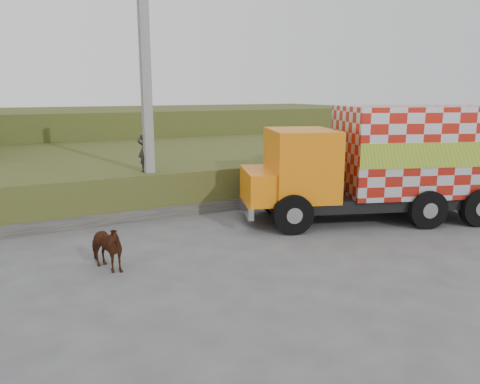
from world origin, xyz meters
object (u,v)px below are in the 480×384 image
pedestrian (146,149)px  cow (104,247)px  cargo_truck (385,162)px  utility_pole (146,94)px

pedestrian → cow: bearing=74.6°
cow → pedestrian: 5.42m
cargo_truck → pedestrian: (-6.79, 4.02, 0.38)m
cargo_truck → cow: size_ratio=6.46×
utility_pole → cargo_truck: bearing=-29.5°
utility_pole → cargo_truck: 8.06m
utility_pole → pedestrian: utility_pole is taller
utility_pole → cargo_truck: size_ratio=0.92×
utility_pole → pedestrian: (-0.03, 0.20, -1.79)m
cow → pedestrian: size_ratio=0.86×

